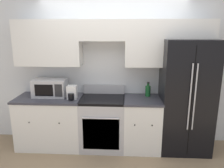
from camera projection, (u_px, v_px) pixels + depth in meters
The scene contains 9 objects.
ground_plane at pixel (111, 156), 3.60m from camera, with size 12.00×12.00×0.00m, color #937A5B.
wall_back at pixel (113, 61), 3.81m from camera, with size 8.00×0.39×2.60m.
lower_cabinets_left at pixel (51, 121), 3.85m from camera, with size 1.13×0.64×0.89m.
lower_cabinets_right at pixel (142, 123), 3.76m from camera, with size 0.63×0.64×0.89m.
oven_range at pixel (103, 122), 3.80m from camera, with size 0.74×0.65×1.05m.
refrigerator at pixel (185, 96), 3.64m from camera, with size 0.82×0.74×1.88m.
microwave at pixel (50, 88), 3.78m from camera, with size 0.56×0.35×0.30m.
bottle at pixel (148, 91), 3.79m from camera, with size 0.09×0.09×0.25m.
electric_kettle at pixel (72, 93), 3.63m from camera, with size 0.16×0.20×0.22m.
Camera 1 is at (0.20, -3.20, 2.02)m, focal length 35.00 mm.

